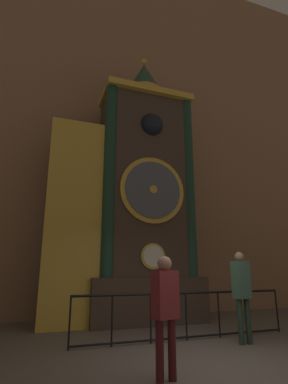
{
  "coord_description": "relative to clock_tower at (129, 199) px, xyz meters",
  "views": [
    {
      "loc": [
        -2.7,
        -4.24,
        1.42
      ],
      "look_at": [
        0.33,
        4.19,
        3.74
      ],
      "focal_mm": 28.0,
      "sensor_mm": 36.0,
      "label": 1
    }
  ],
  "objects": [
    {
      "name": "railing_fence",
      "position": [
        0.59,
        -2.35,
        -2.93
      ],
      "size": [
        4.84,
        0.05,
        0.95
      ],
      "color": "black",
      "rests_on": "ground_plane"
    },
    {
      "name": "visitor_far",
      "position": [
        1.51,
        -3.05,
        -2.41
      ],
      "size": [
        0.37,
        0.27,
        1.77
      ],
      "rotation": [
        0.0,
        0.0,
        0.16
      ],
      "color": "#213427",
      "rests_on": "ground_plane"
    },
    {
      "name": "clock_tower",
      "position": [
        0.0,
        0.0,
        0.0
      ],
      "size": [
        4.51,
        1.8,
        8.53
      ],
      "color": "#423328",
      "rests_on": "ground_plane"
    },
    {
      "name": "cathedral_back_wall",
      "position": [
        0.08,
        1.33,
        3.71
      ],
      "size": [
        24.0,
        0.32,
        14.38
      ],
      "color": "#936B4C",
      "rests_on": "ground_plane"
    },
    {
      "name": "visitor_near",
      "position": [
        -0.77,
        -4.36,
        -2.51
      ],
      "size": [
        0.38,
        0.3,
        1.6
      ],
      "rotation": [
        0.0,
        0.0,
        0.25
      ],
      "color": "#461518",
      "rests_on": "ground_plane"
    },
    {
      "name": "ground_plane",
      "position": [
        0.17,
        -4.16,
        -3.47
      ],
      "size": [
        28.0,
        28.0,
        0.0
      ],
      "primitive_type": "plane",
      "color": "brown"
    }
  ]
}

